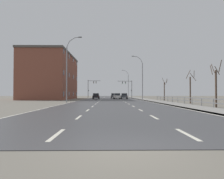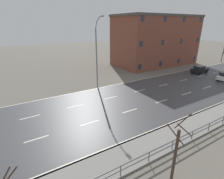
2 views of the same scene
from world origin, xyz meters
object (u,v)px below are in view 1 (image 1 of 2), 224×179
object	(u,v)px
street_lamp_left_bank	(68,70)
traffic_signal_left	(91,86)
traffic_signal_right	(128,86)
car_distant	(124,96)
street_lamp_midground	(142,78)
car_near_left	(96,96)
car_far_right	(114,96)
brick_building	(51,77)
car_mid_centre	(117,96)
street_lamp_distant	(128,84)

from	to	relation	value
street_lamp_left_bank	traffic_signal_left	distance (m)	38.95
traffic_signal_right	car_distant	distance (m)	14.84
street_lamp_midground	street_lamp_left_bank	bearing A→B (deg)	-135.97
street_lamp_midground	car_near_left	world-z (taller)	street_lamp_midground
traffic_signal_right	car_far_right	distance (m)	10.86
car_distant	brick_building	size ratio (longest dim) A/B	0.19
traffic_signal_right	car_mid_centre	distance (m)	18.62
traffic_signal_right	brick_building	distance (m)	29.59
street_lamp_left_bank	traffic_signal_right	size ratio (longest dim) A/B	1.78
traffic_signal_left	car_near_left	bearing A→B (deg)	-79.98
car_distant	car_far_right	bearing A→B (deg)	118.25
traffic_signal_right	car_near_left	xyz separation A→B (m)	(-10.68, -17.01, -3.51)
car_mid_centre	brick_building	world-z (taller)	brick_building
street_lamp_distant	brick_building	distance (m)	37.43
street_lamp_midground	street_lamp_distant	distance (m)	35.90
brick_building	street_lamp_midground	bearing A→B (deg)	-16.02
traffic_signal_left	street_lamp_left_bank	bearing A→B (deg)	-90.85
traffic_signal_left	car_near_left	distance (m)	16.53
street_lamp_midground	street_lamp_distant	bearing A→B (deg)	90.01
street_lamp_left_bank	car_near_left	distance (m)	23.73
car_far_right	street_lamp_distant	bearing A→B (deg)	74.69
brick_building	traffic_signal_left	bearing A→B (deg)	62.75
street_lamp_distant	traffic_signal_right	size ratio (longest dim) A/B	1.79
street_lamp_distant	car_near_left	world-z (taller)	street_lamp_distant
street_lamp_midground	car_near_left	bearing A→B (deg)	142.95
street_lamp_midground	traffic_signal_right	bearing A→B (deg)	91.77
street_lamp_distant	street_lamp_left_bank	distance (m)	52.41
car_near_left	car_mid_centre	bearing A→B (deg)	-5.81
car_near_left	car_distant	bearing A→B (deg)	19.43
street_lamp_left_bank	brick_building	size ratio (longest dim) A/B	0.52
street_lamp_left_bank	car_far_right	world-z (taller)	street_lamp_left_bank
car_near_left	street_lamp_midground	bearing A→B (deg)	-36.81
traffic_signal_left	car_far_right	xyz separation A→B (m)	(8.03, -7.60, -3.50)
car_near_left	car_mid_centre	xyz separation A→B (m)	(5.83, -0.62, 0.00)
car_far_right	brick_building	distance (m)	20.71
street_lamp_midground	brick_building	distance (m)	24.43
street_lamp_midground	car_distant	size ratio (longest dim) A/B	2.57
traffic_signal_left	brick_building	size ratio (longest dim) A/B	0.29
street_lamp_left_bank	car_near_left	size ratio (longest dim) A/B	2.72
street_lamp_left_bank	car_far_right	distance (m)	32.82
car_near_left	brick_building	size ratio (longest dim) A/B	0.19
street_lamp_left_bank	car_mid_centre	size ratio (longest dim) A/B	2.68
street_lamp_distant	car_mid_centre	bearing A→B (deg)	-101.43
street_lamp_left_bank	car_far_right	bearing A→B (deg)	74.64
street_lamp_distant	car_distant	world-z (taller)	street_lamp_distant
street_lamp_left_bank	car_distant	size ratio (longest dim) A/B	2.72
car_near_left	brick_building	xyz separation A→B (m)	(-11.99, -1.92, 5.28)
car_distant	car_mid_centre	distance (m)	4.12
traffic_signal_right	car_mid_centre	size ratio (longest dim) A/B	1.50
car_distant	car_mid_centre	bearing A→B (deg)	-122.96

